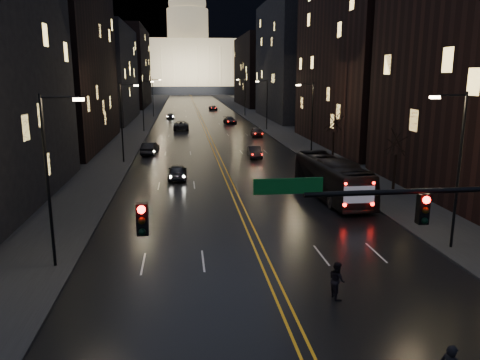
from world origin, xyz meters
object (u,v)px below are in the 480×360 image
object	(u,v)px
oncoming_car_b	(150,148)
receding_car_a	(255,152)
pedestrian_b	(337,280)
oncoming_car_a	(177,172)
bus	(332,178)

from	to	relation	value
oncoming_car_b	receding_car_a	world-z (taller)	oncoming_car_b
oncoming_car_b	pedestrian_b	bearing A→B (deg)	111.69
oncoming_car_a	pedestrian_b	world-z (taller)	pedestrian_b
bus	oncoming_car_b	xyz separation A→B (m)	(-16.15, 23.69, -0.86)
oncoming_car_b	receding_car_a	size ratio (longest dim) A/B	1.10
oncoming_car_b	oncoming_car_a	bearing A→B (deg)	110.04
bus	pedestrian_b	distance (m)	17.94
oncoming_car_b	receding_car_a	bearing A→B (deg)	168.69
oncoming_car_a	oncoming_car_b	distance (m)	15.51
bus	oncoming_car_a	world-z (taller)	bus
bus	oncoming_car_b	bearing A→B (deg)	121.15
bus	pedestrian_b	size ratio (longest dim) A/B	6.77
bus	receding_car_a	size ratio (longest dim) A/B	2.75
oncoming_car_b	pedestrian_b	xyz separation A→B (m)	(10.89, -40.82, 0.09)
oncoming_car_a	bus	bearing A→B (deg)	147.58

